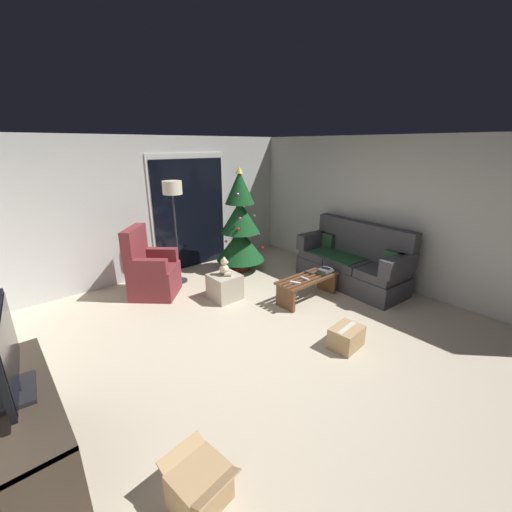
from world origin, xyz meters
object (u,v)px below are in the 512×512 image
at_px(floor_lamp, 173,198).
at_px(television, 8,353).
at_px(media_shelf, 28,446).
at_px(remote_white, 295,283).
at_px(ottoman, 225,287).
at_px(teddy_bear_chestnut_by_tree, 220,277).
at_px(cardboard_box_taped_mid_floor, 346,337).
at_px(armchair, 151,272).
at_px(book_stack, 325,271).
at_px(cardboard_box_open_near_shelf, 200,487).
at_px(remote_graphite, 309,273).
at_px(remote_silver, 305,279).
at_px(coffee_table, 308,284).
at_px(christmas_tree, 240,227).
at_px(couch, 353,262).
at_px(teddy_bear_cream, 225,268).
at_px(cell_phone, 326,268).

relative_size(floor_lamp, television, 2.13).
bearing_deg(television, media_shelf, -122.89).
distance_m(remote_white, ottoman, 1.13).
distance_m(teddy_bear_chestnut_by_tree, cardboard_box_taped_mid_floor, 2.57).
bearing_deg(cardboard_box_taped_mid_floor, ottoman, 99.69).
bearing_deg(armchair, book_stack, -40.54).
distance_m(armchair, cardboard_box_open_near_shelf, 3.59).
bearing_deg(media_shelf, remote_graphite, 12.02).
bearing_deg(remote_silver, teddy_bear_chestnut_by_tree, 113.17).
xyz_separation_m(coffee_table, remote_graphite, (0.13, 0.09, 0.14)).
xyz_separation_m(christmas_tree, cardboard_box_taped_mid_floor, (-0.62, -2.88, -0.74)).
xyz_separation_m(ottoman, cardboard_box_open_near_shelf, (-1.97, -2.50, -0.05)).
relative_size(couch, remote_white, 12.74).
relative_size(coffee_table, teddy_bear_chestnut_by_tree, 3.86).
xyz_separation_m(armchair, media_shelf, (-1.99, -2.51, -0.04)).
bearing_deg(coffee_table, remote_white, -173.78).
height_order(coffee_table, cardboard_box_taped_mid_floor, coffee_table).
bearing_deg(teddy_bear_cream, cardboard_box_open_near_shelf, -128.52).
bearing_deg(remote_graphite, cell_phone, 134.34).
bearing_deg(television, cardboard_box_taped_mid_floor, -8.84).
relative_size(coffee_table, christmas_tree, 0.56).
xyz_separation_m(book_stack, armchair, (-2.14, 1.83, -0.02)).
distance_m(coffee_table, cardboard_box_open_near_shelf, 3.37).
bearing_deg(couch, floor_lamp, 137.77).
height_order(floor_lamp, television, floor_lamp).
bearing_deg(teddy_bear_chestnut_by_tree, cell_phone, -54.53).
bearing_deg(remote_silver, remote_graphite, 26.93).
xyz_separation_m(remote_silver, teddy_bear_chestnut_by_tree, (-0.60, 1.43, -0.27)).
xyz_separation_m(book_stack, teddy_bear_cream, (-1.31, 0.93, 0.11)).
bearing_deg(media_shelf, couch, 7.59).
height_order(armchair, television, television).
xyz_separation_m(floor_lamp, cardboard_box_taped_mid_floor, (0.58, -3.14, -1.37)).
bearing_deg(teddy_bear_cream, couch, -25.25).
xyz_separation_m(couch, cardboard_box_open_near_shelf, (-4.02, -1.53, -0.24)).
xyz_separation_m(remote_graphite, armchair, (-1.93, 1.67, 0.01)).
xyz_separation_m(remote_white, ottoman, (-0.65, 0.91, -0.19)).
bearing_deg(cardboard_box_taped_mid_floor, cardboard_box_open_near_shelf, -169.01).
height_order(armchair, cardboard_box_open_near_shelf, armchair).
xyz_separation_m(armchair, ottoman, (0.82, -0.89, -0.20)).
height_order(armchair, teddy_bear_chestnut_by_tree, armchair).
distance_m(christmas_tree, teddy_bear_chestnut_by_tree, 1.07).
distance_m(couch, book_stack, 0.73).
height_order(remote_graphite, media_shelf, media_shelf).
bearing_deg(cardboard_box_open_near_shelf, cell_phone, 25.21).
xyz_separation_m(media_shelf, cardboard_box_taped_mid_floor, (3.15, -0.43, -0.23)).
bearing_deg(couch, remote_white, 177.54).
height_order(christmas_tree, television, christmas_tree).
xyz_separation_m(cell_phone, floor_lamp, (-1.55, 2.04, 1.04)).
height_order(television, cardboard_box_taped_mid_floor, television).
bearing_deg(remote_graphite, television, 3.63).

